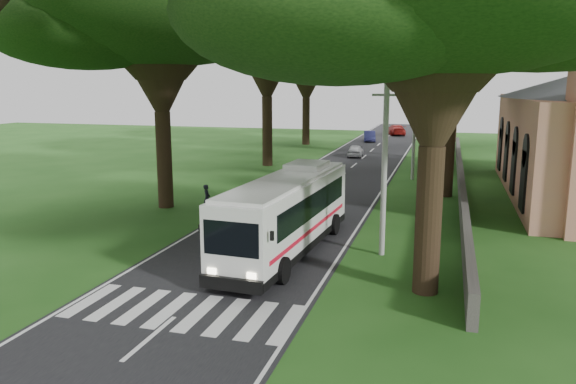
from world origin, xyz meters
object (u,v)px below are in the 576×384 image
Objects in this scene: pole_mid at (415,125)px; distant_car_b at (370,136)px; coach_bus at (287,212)px; pedestrian at (207,199)px; distant_car_c at (396,130)px; distant_car_a at (356,151)px; pole_near at (385,159)px; pole_far at (426,112)px.

pole_mid is 2.00× the size of distant_car_b.
coach_bus is 9.00m from pedestrian.
distant_car_c is (-0.69, 57.94, -1.02)m from coach_bus.
distant_car_b is (-0.71, 15.29, 0.06)m from distant_car_a.
coach_bus is at bearing -100.94° from pole_mid.
pole_near is 4.73m from coach_bus.
pole_far is 1.58× the size of distant_car_c.
pole_near is at bearing -90.82° from distant_car_b.
distant_car_a is 15.31m from distant_car_b.
pole_near is at bearing -131.98° from pedestrian.
pole_mid is 14.07m from distant_car_a.
distant_car_b is at bearing -90.87° from distant_car_a.
pole_far is 10.77m from distant_car_b.
coach_bus is 57.96m from distant_car_c.
distant_car_c is (-4.70, 17.18, -3.42)m from pole_far.
distant_car_c is at bearing 67.15° from distant_car_b.
pole_far reaches higher than distant_car_a.
pole_mid is (0.00, 20.00, 0.00)m from pole_near.
coach_bus reaches higher than pedestrian.
pole_near reaches higher than pedestrian.
pole_mid and pole_far have the same top height.
pole_near is 2.00× the size of distant_car_b.
coach_bus is (-4.01, -20.76, -2.40)m from pole_mid.
pedestrian is at bearing -125.75° from pole_mid.
pole_far is 10.78m from distant_car_a.
pole_mid reaches higher than distant_car_b.
pole_far is 41.03m from coach_bus.
distant_car_a is 25.19m from distant_car_c.
pole_mid is at bearing 82.75° from coach_bus.
pole_near is 1.58× the size of distant_car_c.
pole_far is at bearing 90.00° from pole_mid.
distant_car_b is at bearing 59.82° from distant_car_c.
pole_near is 2.26× the size of distant_car_a.
pole_far is 0.70× the size of coach_bus.
pole_mid is at bearing -84.81° from distant_car_b.
pole_mid is at bearing 114.30° from distant_car_a.
coach_bus is (-4.01, -40.76, -2.40)m from pole_far.
coach_bus is 7.04× the size of pedestrian.
pole_near is 40.00m from pole_far.
distant_car_b is 2.48× the size of pedestrian.
pole_near and pole_far have the same top height.
pole_near is 1.00× the size of pole_mid.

